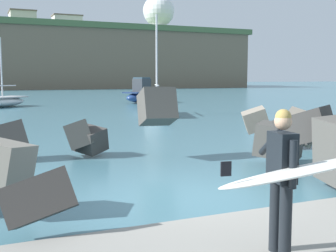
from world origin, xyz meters
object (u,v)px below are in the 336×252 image
at_px(station_building_west, 22,20).
at_px(station_building_central, 67,24).
at_px(boat_mid_right, 144,95).
at_px(radar_dome, 159,13).
at_px(surfer_with_board, 289,172).
at_px(boat_near_left, 157,107).

distance_m(station_building_west, station_building_central, 12.32).
bearing_deg(boat_mid_right, station_building_west, 93.37).
height_order(radar_dome, station_building_central, radar_dome).
distance_m(boat_mid_right, radar_dome, 84.46).
height_order(boat_mid_right, station_building_central, station_building_central).
distance_m(surfer_with_board, boat_mid_right, 36.71).
bearing_deg(boat_near_left, station_building_west, 89.90).
relative_size(surfer_with_board, station_building_central, 0.29).
relative_size(radar_dome, station_building_central, 1.58).
height_order(boat_mid_right, radar_dome, radar_dome).
xyz_separation_m(surfer_with_board, boat_near_left, (7.05, 21.30, -0.71)).
distance_m(surfer_with_board, station_building_central, 111.46).
relative_size(boat_near_left, station_building_central, 0.87).
height_order(surfer_with_board, station_building_central, station_building_central).
bearing_deg(radar_dome, station_building_central, -176.90).
bearing_deg(station_building_west, surfer_with_board, -93.96).
xyz_separation_m(boat_mid_right, station_building_west, (-4.06, 68.99, 14.89)).
height_order(surfer_with_board, radar_dome, radar_dome).
xyz_separation_m(boat_near_left, boat_mid_right, (4.20, 13.64, 0.19)).
distance_m(boat_near_left, station_building_central, 89.70).
xyz_separation_m(radar_dome, station_building_central, (-25.58, -1.39, -4.32)).
bearing_deg(surfer_with_board, station_building_central, 80.40).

